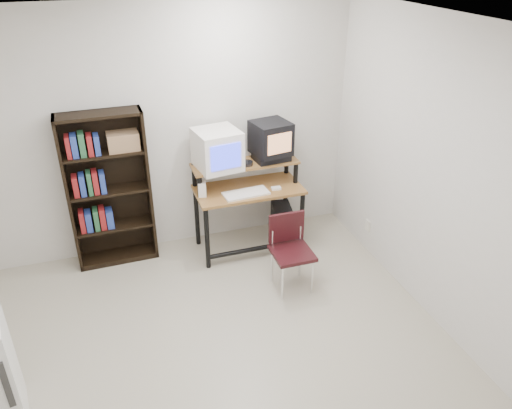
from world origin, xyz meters
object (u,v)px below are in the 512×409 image
object	(u,v)px
bookshelf	(109,187)
pc_tower	(282,225)
computer_desk	(248,192)
crt_monitor	(217,150)
school_chair	(290,245)
crt_tv	(271,138)

from	to	relation	value
bookshelf	pc_tower	bearing A→B (deg)	-9.44
computer_desk	pc_tower	distance (m)	0.62
crt_monitor	school_chair	world-z (taller)	crt_monitor
crt_tv	bookshelf	size ratio (longest dim) A/B	0.26
pc_tower	crt_monitor	bearing A→B (deg)	-178.01
bookshelf	crt_tv	bearing A→B (deg)	-5.96
computer_desk	pc_tower	size ratio (longest dim) A/B	2.51
crt_monitor	bookshelf	world-z (taller)	bookshelf
pc_tower	school_chair	xyz separation A→B (m)	(-0.22, -0.77, 0.25)
crt_monitor	crt_tv	distance (m)	0.59
pc_tower	school_chair	size ratio (longest dim) A/B	0.60
pc_tower	school_chair	bearing A→B (deg)	-95.38
school_chair	bookshelf	bearing A→B (deg)	147.16
crt_tv	school_chair	bearing A→B (deg)	-107.40
computer_desk	pc_tower	xyz separation A→B (m)	(0.40, -0.03, -0.47)
crt_monitor	pc_tower	world-z (taller)	crt_monitor
crt_tv	bookshelf	xyz separation A→B (m)	(-1.69, 0.14, -0.38)
crt_monitor	school_chair	bearing A→B (deg)	-70.33
crt_tv	school_chair	distance (m)	1.18
computer_desk	school_chair	xyz separation A→B (m)	(0.17, -0.80, -0.22)
crt_tv	school_chair	size ratio (longest dim) A/B	0.56
crt_monitor	school_chair	distance (m)	1.22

